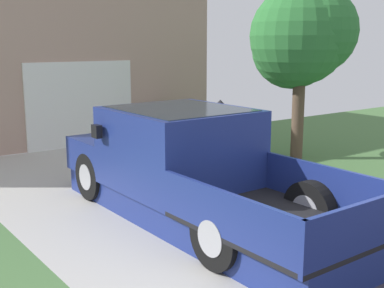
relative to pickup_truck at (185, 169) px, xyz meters
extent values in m
cube|color=#B6B3AC|center=(0.16, 1.35, -0.76)|extent=(5.20, 9.00, 0.06)
cube|color=navy|center=(0.00, -0.45, -0.52)|extent=(1.76, 5.53, 0.42)
cube|color=navy|center=(0.00, 0.13, 0.30)|extent=(1.90, 2.04, 1.22)
cube|color=#1E2833|center=(0.00, 0.13, 0.66)|extent=(1.67, 1.88, 0.51)
cube|color=navy|center=(0.01, 1.73, -0.02)|extent=(1.89, 1.17, 0.57)
cube|color=black|center=(-0.01, -2.05, -0.28)|extent=(1.90, 2.33, 0.06)
cube|color=navy|center=(-0.92, -2.04, -0.01)|extent=(0.07, 2.33, 0.60)
cube|color=navy|center=(0.91, -2.05, -0.01)|extent=(0.07, 2.33, 0.60)
cube|color=navy|center=(-0.01, -3.18, -0.01)|extent=(1.89, 0.07, 0.60)
cube|color=black|center=(-1.04, 0.85, 0.57)|extent=(0.10, 0.18, 0.20)
cylinder|color=black|center=(-0.81, 1.56, -0.33)|extent=(0.26, 0.80, 0.80)
cylinder|color=#9E9EA3|center=(-0.81, 1.56, -0.33)|extent=(0.28, 0.44, 0.44)
cylinder|color=black|center=(0.82, 1.55, -0.33)|extent=(0.26, 0.80, 0.80)
cylinder|color=#9E9EA3|center=(0.82, 1.55, -0.33)|extent=(0.28, 0.44, 0.44)
cylinder|color=black|center=(-0.82, -1.81, -0.33)|extent=(0.26, 0.80, 0.80)
cylinder|color=#9E9EA3|center=(-0.82, -1.81, -0.33)|extent=(0.28, 0.44, 0.44)
cylinder|color=black|center=(0.81, -1.82, -0.33)|extent=(0.26, 0.80, 0.80)
cylinder|color=#9E9EA3|center=(0.81, -1.82, -0.33)|extent=(0.28, 0.44, 0.44)
cylinder|color=navy|center=(1.44, 0.69, -0.32)|extent=(0.16, 0.16, 0.82)
cylinder|color=navy|center=(1.10, 0.69, -0.32)|extent=(0.16, 0.16, 0.82)
cylinder|color=gold|center=(1.27, 0.69, 0.33)|extent=(0.30, 0.30, 0.55)
cylinder|color=tan|center=(1.45, 0.69, 0.28)|extent=(0.09, 0.09, 0.60)
cylinder|color=tan|center=(1.09, 0.69, 0.28)|extent=(0.09, 0.09, 0.60)
sphere|color=tan|center=(1.27, 0.69, 0.74)|extent=(0.22, 0.22, 0.22)
cylinder|color=#232328|center=(1.27, 0.69, 0.79)|extent=(0.49, 0.49, 0.01)
cone|color=#232328|center=(1.27, 0.69, 0.85)|extent=(0.24, 0.24, 0.12)
cube|color=#B24C56|center=(1.48, 0.45, -0.62)|extent=(0.38, 0.15, 0.21)
torus|color=#B24C56|center=(1.48, 0.45, -0.47)|extent=(0.34, 0.02, 0.34)
cube|color=white|center=(0.98, 5.85, 0.35)|extent=(2.88, 0.06, 2.15)
cylinder|color=brown|center=(4.31, 1.58, 0.21)|extent=(0.28, 0.28, 1.86)
sphere|color=#2E7334|center=(4.43, 1.33, 2.15)|extent=(1.92, 1.92, 1.92)
sphere|color=#2E7334|center=(4.35, 1.85, 1.77)|extent=(1.84, 1.84, 1.84)
sphere|color=#2E7334|center=(4.19, 1.53, 2.03)|extent=(2.16, 2.16, 2.16)
cube|color=#424247|center=(3.35, 5.07, -0.21)|extent=(0.58, 0.68, 0.85)
cube|color=#2E2E31|center=(3.35, 5.07, 0.27)|extent=(0.60, 0.71, 0.10)
cylinder|color=black|center=(3.13, 4.79, -0.64)|extent=(0.05, 0.18, 0.18)
cylinder|color=black|center=(3.57, 4.79, -0.64)|extent=(0.05, 0.18, 0.18)
camera|label=1|loc=(-4.42, -6.12, 1.91)|focal=47.44mm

